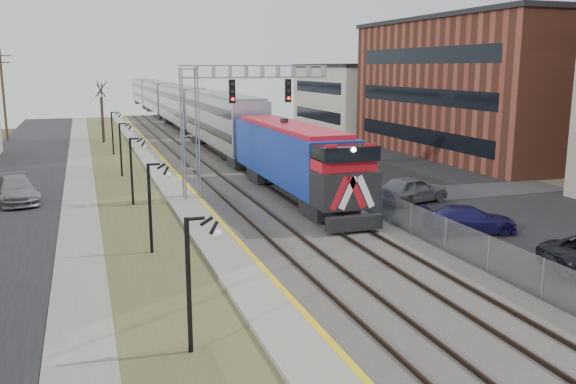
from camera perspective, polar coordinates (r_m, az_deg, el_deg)
name	(u,v)px	position (r m, az deg, el deg)	size (l,w,h in m)	color
street_west	(8,191)	(44.15, -24.75, 0.10)	(7.00, 120.00, 0.04)	black
sidewalk	(80,186)	(43.87, -18.92, 0.51)	(2.00, 120.00, 0.08)	gray
grass_median	(125,184)	(43.94, -15.01, 0.75)	(4.00, 120.00, 0.06)	#47502A
platform	(168,180)	(44.19, -11.14, 1.11)	(2.00, 120.00, 0.24)	gray
ballast_bed	(237,176)	(45.09, -4.83, 1.47)	(8.00, 120.00, 0.20)	#595651
parking_lot	(383,169)	(49.30, 8.85, 2.15)	(16.00, 120.00, 0.04)	black
platform_edge	(181,178)	(44.29, -10.02, 1.33)	(0.24, 120.00, 0.01)	gold
track_near	(210,176)	(44.64, -7.33, 1.54)	(1.58, 120.00, 0.15)	#2D2119
track_far	(256,173)	(45.43, -3.00, 1.79)	(1.58, 120.00, 0.15)	#2D2119
train	(177,106)	(82.65, -10.30, 7.92)	(3.00, 108.65, 5.33)	#1331A0
signal_gantry	(218,108)	(37.02, -6.57, 7.78)	(9.00, 1.07, 8.15)	gray
lampposts	(149,208)	(27.21, -12.85, -1.46)	(0.14, 62.14, 4.00)	black
fence	(290,164)	(46.14, 0.23, 2.62)	(0.04, 120.00, 1.60)	gray
buildings_east	(566,89)	(53.67, 24.58, 8.76)	(16.00, 76.00, 15.00)	#ADA48C
car_lot_d	(470,220)	(31.09, 16.64, -2.57)	(1.85, 4.56, 1.32)	#18164E
car_lot_e	(411,190)	(37.08, 11.48, 0.19)	(1.94, 4.81, 1.64)	slate
car_street_b	(16,190)	(40.02, -24.08, 0.16)	(2.16, 5.30, 1.54)	gray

